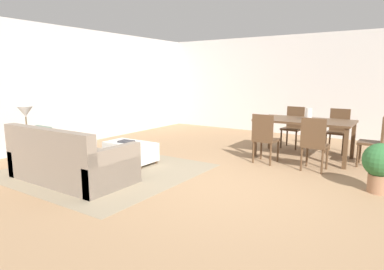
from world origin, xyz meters
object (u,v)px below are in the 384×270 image
(side_table, at_px, (28,143))
(vase_centerpiece, at_px, (309,114))
(book_on_ottoman, at_px, (126,141))
(dining_chair_near_left, at_px, (264,136))
(dining_chair_near_right, at_px, (314,141))
(couch, at_px, (70,162))
(dining_chair_far_right, at_px, (338,128))
(dining_chair_head_east, at_px, (376,138))
(potted_plant, at_px, (380,164))
(dining_table, at_px, (304,124))
(table_lamp, at_px, (25,113))
(dining_chair_far_left, at_px, (293,125))
(ottoman_table, at_px, (131,151))

(side_table, bearing_deg, vase_centerpiece, 40.29)
(side_table, height_order, book_on_ottoman, side_table)
(dining_chair_near_left, bearing_deg, dining_chair_near_right, -2.10)
(couch, distance_m, vase_centerpiece, 4.41)
(side_table, height_order, dining_chair_far_right, dining_chair_far_right)
(dining_chair_head_east, bearing_deg, potted_plant, -83.25)
(dining_table, height_order, book_on_ottoman, dining_table)
(dining_chair_near_right, bearing_deg, dining_table, 114.68)
(side_table, distance_m, table_lamp, 0.53)
(dining_chair_head_east, distance_m, book_on_ottoman, 4.47)
(dining_chair_far_left, bearing_deg, dining_chair_near_right, -63.69)
(couch, distance_m, book_on_ottoman, 1.25)
(ottoman_table, height_order, dining_chair_near_right, dining_chair_near_right)
(book_on_ottoman, bearing_deg, potted_plant, 10.70)
(side_table, relative_size, vase_centerpiece, 2.43)
(ottoman_table, distance_m, dining_chair_head_east, 4.40)
(ottoman_table, height_order, book_on_ottoman, book_on_ottoman)
(dining_table, distance_m, dining_chair_near_right, 0.99)
(couch, xyz_separation_m, dining_chair_near_right, (3.02, 2.58, 0.23))
(dining_chair_far_left, height_order, dining_chair_far_right, same)
(dining_chair_near_left, distance_m, dining_chair_far_right, 1.99)
(side_table, distance_m, dining_chair_head_east, 6.14)
(potted_plant, bearing_deg, dining_chair_far_left, 129.04)
(dining_table, relative_size, dining_chair_head_east, 1.95)
(table_lamp, xyz_separation_m, book_on_ottoman, (1.26, 1.15, -0.56))
(ottoman_table, relative_size, vase_centerpiece, 4.18)
(ottoman_table, bearing_deg, dining_chair_near_right, 23.61)
(potted_plant, bearing_deg, couch, -153.53)
(couch, height_order, dining_chair_head_east, dining_chair_head_east)
(dining_table, height_order, dining_chair_far_left, dining_chair_far_left)
(couch, height_order, dining_chair_far_right, dining_chair_far_right)
(dining_chair_near_left, xyz_separation_m, dining_chair_near_right, (0.89, -0.03, 0.00))
(side_table, height_order, dining_table, dining_table)
(dining_chair_near_right, xyz_separation_m, dining_chair_far_right, (0.07, 1.78, 0.00))
(dining_chair_near_left, bearing_deg, table_lamp, -143.47)
(dining_chair_near_left, relative_size, vase_centerpiece, 4.02)
(table_lamp, relative_size, dining_table, 0.29)
(dining_chair_near_right, bearing_deg, couch, -139.44)
(dining_table, relative_size, dining_chair_far_left, 1.95)
(ottoman_table, relative_size, dining_chair_head_east, 1.04)
(ottoman_table, distance_m, side_table, 1.79)
(ottoman_table, height_order, table_lamp, table_lamp)
(dining_table, height_order, dining_chair_near_right, dining_chair_near_right)
(vase_centerpiece, bearing_deg, table_lamp, -139.71)
(table_lamp, bearing_deg, dining_chair_head_east, 33.18)
(table_lamp, xyz_separation_m, dining_chair_near_right, (4.29, 2.49, -0.45))
(dining_table, height_order, potted_plant, dining_table)
(ottoman_table, bearing_deg, potted_plant, 10.31)
(side_table, bearing_deg, dining_table, 41.02)
(table_lamp, bearing_deg, dining_chair_near_right, 30.11)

